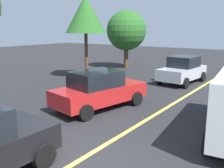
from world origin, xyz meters
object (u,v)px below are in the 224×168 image
object	(u,v)px
car_silver_behind_van	(183,70)
tree_right_verge	(126,31)
tree_centre_verge	(85,15)
car_red_crossing	(99,90)

from	to	relation	value
car_silver_behind_van	tree_right_verge	world-z (taller)	tree_right_verge
tree_centre_verge	tree_right_verge	size ratio (longest dim) A/B	1.13
tree_centre_verge	tree_right_verge	world-z (taller)	tree_centre_verge
car_red_crossing	tree_centre_verge	xyz separation A→B (m)	(5.19, 5.19, 3.53)
tree_right_verge	car_silver_behind_van	bearing A→B (deg)	-116.69
tree_centre_verge	tree_right_verge	bearing A→B (deg)	0.94
car_silver_behind_van	tree_centre_verge	xyz separation A→B (m)	(-2.22, 6.23, 3.52)
car_red_crossing	tree_right_verge	xyz separation A→B (m)	(10.58, 5.28, 2.41)
car_silver_behind_van	tree_centre_verge	world-z (taller)	tree_centre_verge
car_silver_behind_van	car_red_crossing	bearing A→B (deg)	172.03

